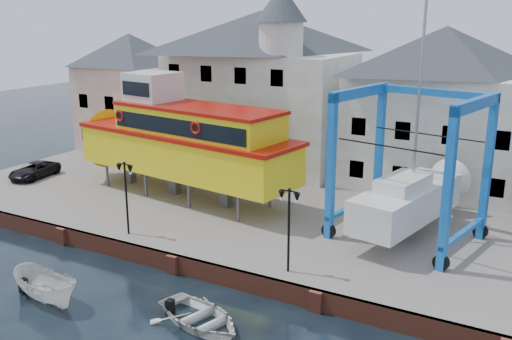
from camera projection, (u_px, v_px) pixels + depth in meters
The scene contains 13 objects.
ground at pixel (174, 273), 29.52m from camera, with size 140.00×140.00×0.00m, color black.
hardstanding at pixel (272, 204), 38.65m from camera, with size 44.00×22.00×1.00m, color slate.
quay_wall at pixel (174, 264), 29.47m from camera, with size 44.00×0.47×1.00m.
building_pink at pixel (132, 92), 51.49m from camera, with size 8.00×7.00×10.30m.
building_white_main at pixel (261, 87), 45.35m from camera, with size 14.00×8.30×14.00m.
building_white_right at pixel (440, 109), 39.55m from camera, with size 12.00×8.00×11.20m.
lamp_post_left at pixel (125, 180), 31.30m from camera, with size 1.12×0.32×4.20m.
lamp_post_right at pixel (289, 209), 26.61m from camera, with size 1.12×0.32×4.20m.
tour_boat at pixel (173, 139), 38.28m from camera, with size 19.23×7.03×8.18m.
travel_lift at pixel (415, 190), 31.53m from camera, with size 8.20×10.58×15.52m.
van at pixel (34, 170), 42.97m from camera, with size 1.92×4.17×1.16m, color black.
motorboat_a at pixel (48, 301), 26.65m from camera, with size 1.62×4.31×1.67m, color silver.
motorboat_b at pixel (200, 324), 24.67m from camera, with size 3.22×4.51×0.93m, color silver.
Camera 1 is at (16.89, -21.54, 12.99)m, focal length 40.00 mm.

